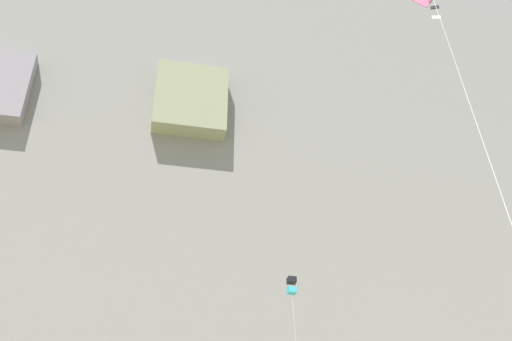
% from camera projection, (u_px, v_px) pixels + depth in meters
% --- Properties ---
extents(cliff_face, '(180.00, 32.75, 84.37)m').
position_uv_depth(cliff_face, '(174.00, 222.00, 81.92)').
color(cliff_face, gray).
rests_on(cliff_face, ground).
extents(kite_box_high_center, '(0.91, 5.41, 20.07)m').
position_uv_depth(kite_box_high_center, '(292.00, 287.00, 42.41)').
color(kite_box_high_center, black).
rests_on(kite_box_high_center, ground).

